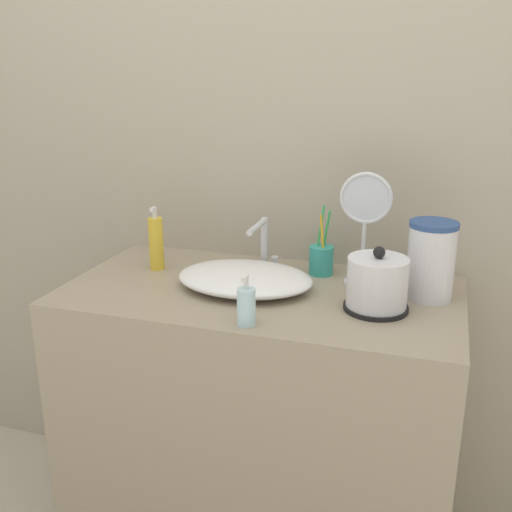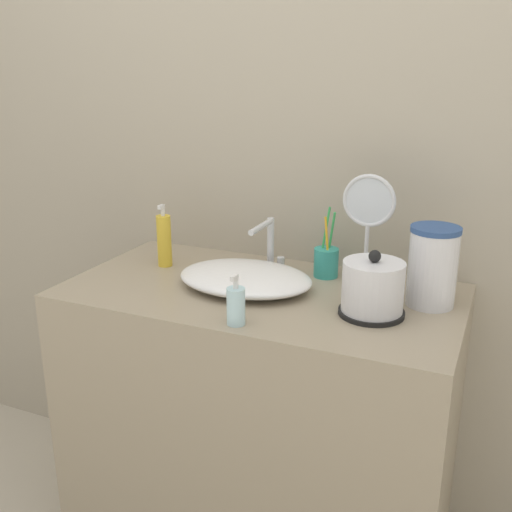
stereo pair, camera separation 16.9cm
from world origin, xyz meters
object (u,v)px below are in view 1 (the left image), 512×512
(faucet, at_px, (264,241))
(lotion_bottle, at_px, (246,306))
(vanity_mirror, at_px, (365,221))
(toothbrush_cup, at_px, (321,259))
(water_pitcher, at_px, (431,260))
(shampoo_bottle, at_px, (156,243))
(electric_kettle, at_px, (377,286))

(faucet, height_order, lotion_bottle, faucet)
(lotion_bottle, bearing_deg, vanity_mirror, 58.16)
(toothbrush_cup, relative_size, water_pitcher, 0.98)
(vanity_mirror, bearing_deg, toothbrush_cup, 157.89)
(toothbrush_cup, xyz_separation_m, lotion_bottle, (-0.10, -0.43, 0.00))
(toothbrush_cup, xyz_separation_m, shampoo_bottle, (-0.50, -0.11, 0.04))
(lotion_bottle, bearing_deg, toothbrush_cup, 76.90)
(electric_kettle, height_order, toothbrush_cup, toothbrush_cup)
(electric_kettle, bearing_deg, water_pitcher, 45.40)
(faucet, bearing_deg, electric_kettle, -29.48)
(faucet, xyz_separation_m, water_pitcher, (0.50, -0.08, 0.01))
(faucet, distance_m, shampoo_bottle, 0.34)
(vanity_mirror, bearing_deg, electric_kettle, -70.45)
(shampoo_bottle, xyz_separation_m, vanity_mirror, (0.63, 0.06, 0.11))
(shampoo_bottle, bearing_deg, water_pitcher, 0.54)
(electric_kettle, distance_m, lotion_bottle, 0.35)
(lotion_bottle, distance_m, vanity_mirror, 0.46)
(shampoo_bottle, height_order, water_pitcher, water_pitcher)
(faucet, height_order, electric_kettle, electric_kettle)
(faucet, xyz_separation_m, lotion_bottle, (0.08, -0.41, -0.05))
(lotion_bottle, height_order, vanity_mirror, vanity_mirror)
(toothbrush_cup, height_order, vanity_mirror, vanity_mirror)
(faucet, height_order, water_pitcher, water_pitcher)
(electric_kettle, distance_m, water_pitcher, 0.19)
(toothbrush_cup, bearing_deg, water_pitcher, -17.59)
(electric_kettle, bearing_deg, toothbrush_cup, 130.16)
(toothbrush_cup, bearing_deg, electric_kettle, -49.84)
(electric_kettle, height_order, vanity_mirror, vanity_mirror)
(toothbrush_cup, distance_m, vanity_mirror, 0.20)
(electric_kettle, height_order, water_pitcher, water_pitcher)
(faucet, xyz_separation_m, electric_kettle, (0.37, -0.21, -0.03))
(faucet, relative_size, water_pitcher, 0.75)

